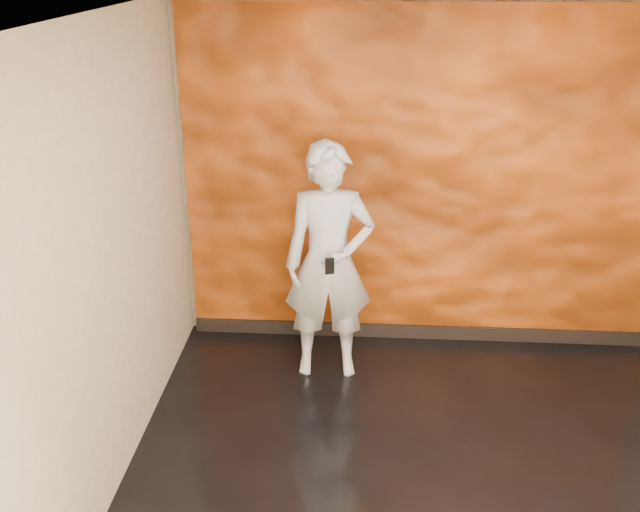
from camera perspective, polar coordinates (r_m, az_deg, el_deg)
The scene contains 5 objects.
room at distance 3.93m, azimuth 10.77°, elevation -2.79°, with size 4.02×4.02×2.81m.
feature_wall at distance 5.75m, azimuth 8.67°, elevation 5.72°, with size 3.90×0.06×2.75m, color orange.
baseboard at distance 6.25m, azimuth 7.97°, elevation -6.00°, with size 3.90×0.04×0.12m, color black.
man at distance 5.36m, azimuth 0.74°, elevation -0.55°, with size 0.68×0.44×1.85m, color #A6A9B5.
phone at distance 5.06m, azimuth 0.78°, elevation -0.81°, with size 0.07×0.01×0.12m, color black.
Camera 1 is at (-0.50, -3.50, 3.12)m, focal length 40.00 mm.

